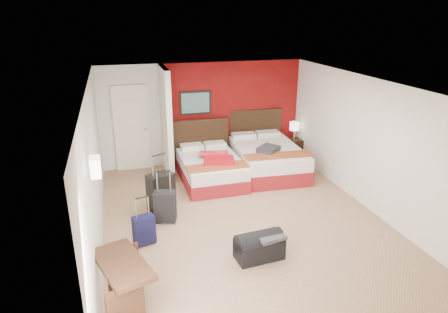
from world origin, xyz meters
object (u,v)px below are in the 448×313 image
object	(u,v)px
table_lamp	(294,131)
nightstand	(293,149)
red_suitcase_open	(216,157)
suitcase_black	(161,193)
desk	(125,290)
bed_right	(267,160)
suitcase_charcoal	(165,208)
suitcase_navy	(144,231)
bed_left	(211,170)
duffel_bag	(259,247)

from	to	relation	value
table_lamp	nightstand	bearing A→B (deg)	0.00
red_suitcase_open	suitcase_black	size ratio (longest dim) A/B	1.22
suitcase_black	desk	world-z (taller)	desk
bed_right	desk	xyz separation A→B (m)	(-3.47, -4.03, 0.09)
nightstand	suitcase_charcoal	bearing A→B (deg)	-150.51
suitcase_black	suitcase_navy	xyz separation A→B (m)	(-0.43, -1.11, -0.13)
suitcase_black	desk	bearing A→B (deg)	-130.88
bed_left	suitcase_black	world-z (taller)	suitcase_black
red_suitcase_open	table_lamp	distance (m)	2.52
red_suitcase_open	duffel_bag	distance (m)	3.04
bed_right	duffel_bag	bearing A→B (deg)	-110.05
bed_left	red_suitcase_open	bearing A→B (deg)	-45.54
suitcase_black	duffel_bag	distance (m)	2.37
bed_left	bed_right	xyz separation A→B (m)	(1.42, 0.17, 0.04)
nightstand	suitcase_navy	distance (m)	5.14
table_lamp	duffel_bag	world-z (taller)	table_lamp
table_lamp	desk	bearing A→B (deg)	-133.40
suitcase_navy	duffel_bag	world-z (taller)	suitcase_navy
suitcase_charcoal	desk	xyz separation A→B (m)	(-0.80, -2.29, 0.12)
bed_left	suitcase_charcoal	size ratio (longest dim) A/B	3.22
nightstand	suitcase_black	xyz separation A→B (m)	(-3.68, -1.98, 0.10)
red_suitcase_open	suitcase_charcoal	world-z (taller)	red_suitcase_open
bed_right	suitcase_charcoal	xyz separation A→B (m)	(-2.67, -1.74, -0.03)
red_suitcase_open	table_lamp	world-z (taller)	table_lamp
bed_right	nightstand	size ratio (longest dim) A/B	4.04
red_suitcase_open	suitcase_navy	world-z (taller)	red_suitcase_open
suitcase_black	suitcase_charcoal	bearing A→B (deg)	-113.69
nightstand	duffel_bag	world-z (taller)	nightstand
bed_right	red_suitcase_open	size ratio (longest dim) A/B	2.38
nightstand	bed_left	bearing A→B (deg)	-164.48
bed_left	suitcase_charcoal	bearing A→B (deg)	-128.89
table_lamp	suitcase_charcoal	distance (m)	4.43
bed_right	suitcase_charcoal	bearing A→B (deg)	-143.50
nightstand	table_lamp	bearing A→B (deg)	0.00
suitcase_charcoal	suitcase_navy	bearing A→B (deg)	-107.90
bed_left	duffel_bag	world-z (taller)	bed_left
nightstand	suitcase_black	distance (m)	4.18
red_suitcase_open	table_lamp	bearing A→B (deg)	35.61
suitcase_black	nightstand	bearing A→B (deg)	3.42
nightstand	desk	distance (m)	6.51
bed_left	bed_right	distance (m)	1.43
suitcase_navy	desk	size ratio (longest dim) A/B	0.49
table_lamp	desk	xyz separation A→B (m)	(-4.47, -4.73, -0.34)
red_suitcase_open	table_lamp	xyz separation A→B (m)	(2.33, 0.97, 0.14)
nightstand	duffel_bag	distance (m)	4.66
bed_left	duffel_bag	size ratio (longest dim) A/B	2.51
nightstand	table_lamp	world-z (taller)	table_lamp
bed_left	bed_right	bearing A→B (deg)	6.16
bed_right	table_lamp	xyz separation A→B (m)	(1.00, 0.70, 0.43)
suitcase_charcoal	duffel_bag	xyz separation A→B (m)	(1.25, -1.54, -0.10)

